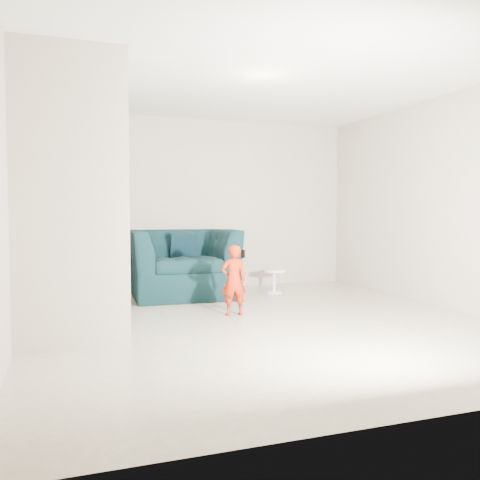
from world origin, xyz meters
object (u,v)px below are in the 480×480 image
toddler (234,280)px  staircase (70,238)px  armchair (183,263)px  side_table (274,277)px

toddler → staircase: size_ratio=0.23×
armchair → staircase: (-1.56, -1.47, 0.46)m
armchair → staircase: staircase is taller
side_table → staircase: 3.29m
armchair → side_table: bearing=-3.1°
armchair → toddler: armchair is taller
armchair → staircase: size_ratio=0.41×
staircase → armchair: bearing=43.4°
toddler → staircase: staircase is taller
side_table → armchair: bearing=174.0°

